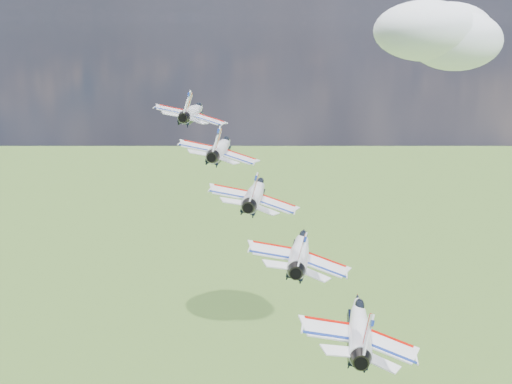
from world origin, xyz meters
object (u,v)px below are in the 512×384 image
(jet_2, at_px, (256,192))
(jet_3, at_px, (300,249))
(jet_0, at_px, (194,111))
(jet_4, at_px, (359,325))
(jet_1, at_px, (221,147))

(jet_2, height_order, jet_3, jet_2)
(jet_0, relative_size, jet_4, 1.00)
(jet_3, bearing_deg, jet_1, 118.70)
(jet_2, distance_m, jet_4, 23.21)
(jet_3, xyz_separation_m, jet_4, (7.45, -8.37, -3.02))
(jet_1, relative_size, jet_2, 1.00)
(jet_1, xyz_separation_m, jet_2, (7.45, -8.37, -3.02))
(jet_1, bearing_deg, jet_3, -61.30)
(jet_1, xyz_separation_m, jet_4, (22.35, -25.11, -9.06))
(jet_2, bearing_deg, jet_0, 118.70)
(jet_0, xyz_separation_m, jet_2, (14.90, -16.74, -6.04))
(jet_3, height_order, jet_4, jet_3)
(jet_4, bearing_deg, jet_2, 118.70)
(jet_0, height_order, jet_3, jet_0)
(jet_0, xyz_separation_m, jet_4, (29.80, -33.48, -12.08))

